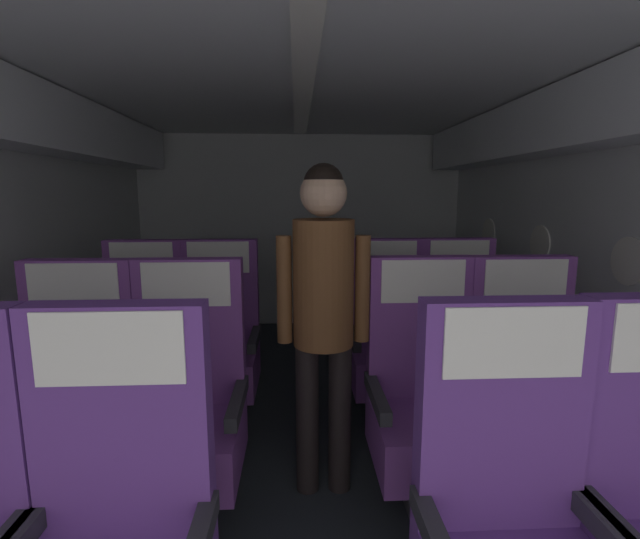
{
  "coord_description": "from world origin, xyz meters",
  "views": [
    {
      "loc": [
        -0.04,
        0.37,
        1.44
      ],
      "look_at": [
        0.09,
        3.01,
        0.99
      ],
      "focal_mm": 25.26,
      "sensor_mm": 36.0,
      "label": 1
    }
  ],
  "objects_px": {
    "seat_b_left_aisle": "(187,411)",
    "seat_c_left_aisle": "(219,346)",
    "seat_c_right_window": "(387,344)",
    "flight_attendant": "(323,298)",
    "seat_b_right_aisle": "(527,402)",
    "seat_b_left_window": "(74,414)",
    "seat_c_right_aisle": "(460,342)",
    "seat_c_left_window": "(142,348)",
    "seat_b_right_window": "(424,404)"
  },
  "relations": [
    {
      "from": "seat_b_right_aisle",
      "to": "seat_c_right_aisle",
      "type": "relative_size",
      "value": 1.0
    },
    {
      "from": "seat_b_right_aisle",
      "to": "seat_c_left_aisle",
      "type": "relative_size",
      "value": 1.0
    },
    {
      "from": "seat_b_left_window",
      "to": "seat_b_right_window",
      "type": "height_order",
      "value": "same"
    },
    {
      "from": "seat_c_left_window",
      "to": "seat_c_right_window",
      "type": "relative_size",
      "value": 1.0
    },
    {
      "from": "seat_b_left_aisle",
      "to": "flight_attendant",
      "type": "bearing_deg",
      "value": 11.34
    },
    {
      "from": "seat_c_left_aisle",
      "to": "flight_attendant",
      "type": "height_order",
      "value": "flight_attendant"
    },
    {
      "from": "seat_c_right_aisle",
      "to": "seat_b_right_aisle",
      "type": "bearing_deg",
      "value": -89.99
    },
    {
      "from": "seat_c_right_window",
      "to": "seat_b_right_aisle",
      "type": "bearing_deg",
      "value": -60.53
    },
    {
      "from": "seat_b_left_aisle",
      "to": "seat_c_right_aisle",
      "type": "distance_m",
      "value": 1.78
    },
    {
      "from": "seat_c_left_aisle",
      "to": "seat_c_right_aisle",
      "type": "bearing_deg",
      "value": 0.03
    },
    {
      "from": "seat_b_left_window",
      "to": "seat_b_right_window",
      "type": "distance_m",
      "value": 1.56
    },
    {
      "from": "seat_b_right_aisle",
      "to": "seat_c_left_window",
      "type": "bearing_deg",
      "value": 157.24
    },
    {
      "from": "seat_c_left_window",
      "to": "seat_c_right_aisle",
      "type": "xyz_separation_m",
      "value": [
        2.04,
        0.01,
        0.0
      ]
    },
    {
      "from": "seat_b_right_aisle",
      "to": "flight_attendant",
      "type": "xyz_separation_m",
      "value": [
        -0.94,
        0.12,
        0.48
      ]
    },
    {
      "from": "seat_b_left_window",
      "to": "seat_b_right_aisle",
      "type": "xyz_separation_m",
      "value": [
        2.04,
        0.01,
        0.0
      ]
    },
    {
      "from": "seat_b_left_aisle",
      "to": "seat_b_right_aisle",
      "type": "height_order",
      "value": "same"
    },
    {
      "from": "seat_c_left_aisle",
      "to": "seat_c_left_window",
      "type": "bearing_deg",
      "value": -179.19
    },
    {
      "from": "flight_attendant",
      "to": "seat_b_right_window",
      "type": "bearing_deg",
      "value": 176.06
    },
    {
      "from": "seat_b_left_window",
      "to": "seat_b_left_aisle",
      "type": "height_order",
      "value": "same"
    },
    {
      "from": "flight_attendant",
      "to": "seat_c_left_aisle",
      "type": "bearing_deg",
      "value": -41.16
    },
    {
      "from": "seat_c_left_aisle",
      "to": "seat_c_right_window",
      "type": "distance_m",
      "value": 1.08
    },
    {
      "from": "seat_b_left_aisle",
      "to": "seat_c_left_aisle",
      "type": "bearing_deg",
      "value": 90.39
    },
    {
      "from": "seat_c_left_aisle",
      "to": "seat_c_right_aisle",
      "type": "height_order",
      "value": "same"
    },
    {
      "from": "seat_b_left_window",
      "to": "seat_c_left_aisle",
      "type": "xyz_separation_m",
      "value": [
        0.48,
        0.87,
        0.0
      ]
    },
    {
      "from": "seat_b_right_window",
      "to": "seat_c_right_window",
      "type": "relative_size",
      "value": 1.0
    },
    {
      "from": "seat_b_left_aisle",
      "to": "seat_c_right_aisle",
      "type": "relative_size",
      "value": 1.0
    },
    {
      "from": "seat_c_right_window",
      "to": "seat_b_right_window",
      "type": "bearing_deg",
      "value": -89.87
    },
    {
      "from": "seat_b_left_window",
      "to": "seat_c_left_window",
      "type": "relative_size",
      "value": 1.0
    },
    {
      "from": "seat_c_right_window",
      "to": "flight_attendant",
      "type": "bearing_deg",
      "value": -121.81
    },
    {
      "from": "seat_b_right_window",
      "to": "seat_c_left_aisle",
      "type": "height_order",
      "value": "same"
    },
    {
      "from": "seat_c_right_window",
      "to": "seat_c_left_window",
      "type": "bearing_deg",
      "value": 179.95
    },
    {
      "from": "seat_b_left_window",
      "to": "seat_b_left_aisle",
      "type": "xyz_separation_m",
      "value": [
        0.49,
        0.0,
        0.0
      ]
    },
    {
      "from": "seat_c_left_aisle",
      "to": "seat_c_right_aisle",
      "type": "distance_m",
      "value": 1.56
    },
    {
      "from": "seat_b_left_window",
      "to": "flight_attendant",
      "type": "relative_size",
      "value": 0.73
    },
    {
      "from": "seat_b_right_aisle",
      "to": "seat_c_right_window",
      "type": "xyz_separation_m",
      "value": [
        -0.48,
        0.85,
        0.0
      ]
    },
    {
      "from": "seat_b_left_window",
      "to": "seat_c_right_aisle",
      "type": "distance_m",
      "value": 2.22
    },
    {
      "from": "seat_b_left_window",
      "to": "flight_attendant",
      "type": "bearing_deg",
      "value": 6.54
    },
    {
      "from": "seat_c_right_aisle",
      "to": "flight_attendant",
      "type": "distance_m",
      "value": 1.29
    },
    {
      "from": "flight_attendant",
      "to": "seat_b_left_aisle",
      "type": "bearing_deg",
      "value": 20.42
    },
    {
      "from": "seat_b_left_aisle",
      "to": "seat_b_right_window",
      "type": "relative_size",
      "value": 1.0
    },
    {
      "from": "seat_b_right_window",
      "to": "seat_c_right_aisle",
      "type": "bearing_deg",
      "value": 60.63
    },
    {
      "from": "seat_c_left_window",
      "to": "seat_c_right_aisle",
      "type": "distance_m",
      "value": 2.04
    },
    {
      "from": "seat_b_left_window",
      "to": "seat_c_right_window",
      "type": "xyz_separation_m",
      "value": [
        1.56,
        0.86,
        0.0
      ]
    },
    {
      "from": "seat_b_left_window",
      "to": "seat_c_right_window",
      "type": "relative_size",
      "value": 1.0
    },
    {
      "from": "seat_c_left_window",
      "to": "seat_b_right_window",
      "type": "bearing_deg",
      "value": -28.51
    },
    {
      "from": "seat_c_right_aisle",
      "to": "seat_b_left_window",
      "type": "bearing_deg",
      "value": -156.85
    },
    {
      "from": "seat_c_left_aisle",
      "to": "seat_b_right_aisle",
      "type": "bearing_deg",
      "value": -28.9
    },
    {
      "from": "seat_c_right_window",
      "to": "seat_b_left_window",
      "type": "bearing_deg",
      "value": -151.02
    },
    {
      "from": "seat_c_right_aisle",
      "to": "flight_attendant",
      "type": "height_order",
      "value": "flight_attendant"
    },
    {
      "from": "seat_b_left_window",
      "to": "seat_c_right_window",
      "type": "bearing_deg",
      "value": 28.98
    }
  ]
}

